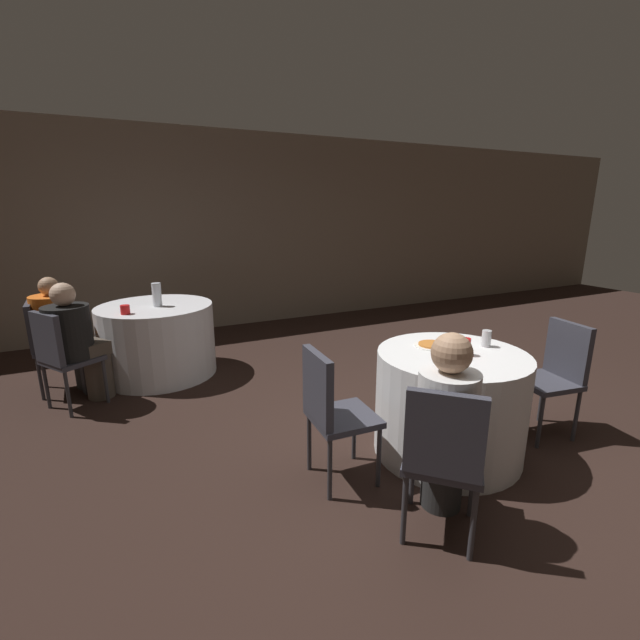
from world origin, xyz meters
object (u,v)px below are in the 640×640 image
(chair_near_west, at_px, (330,405))
(person_orange_shirt, at_px, (64,332))
(chair_near_southwest, at_px, (443,451))
(soda_can_silver, at_px, (486,339))
(soda_can_red, at_px, (465,347))
(bottle_far, at_px, (157,295))
(chair_far_southwest, at_px, (60,352))
(pizza_plate_near, at_px, (432,345))
(person_black_shirt, at_px, (77,342))
(table_near, at_px, (449,403))
(chair_far_west, at_px, (46,339))
(person_white_shirt, at_px, (446,430))
(table_far, at_px, (158,340))
(chair_near_east, at_px, (556,368))

(chair_near_west, height_order, person_orange_shirt, person_orange_shirt)
(chair_near_southwest, relative_size, soda_can_silver, 7.35)
(soda_can_red, bearing_deg, bottle_far, 124.53)
(chair_far_southwest, distance_m, pizza_plate_near, 3.11)
(person_black_shirt, bearing_deg, chair_near_southwest, -0.36)
(table_near, xyz_separation_m, person_orange_shirt, (-2.56, 2.49, 0.20))
(chair_near_southwest, bearing_deg, soda_can_red, 85.32)
(person_black_shirt, height_order, soda_can_red, person_black_shirt)
(chair_far_west, height_order, person_black_shirt, person_black_shirt)
(chair_near_southwest, height_order, bottle_far, bottle_far)
(person_white_shirt, xyz_separation_m, soda_can_silver, (0.86, 0.56, 0.24))
(soda_can_silver, distance_m, soda_can_red, 0.29)
(chair_far_west, bearing_deg, table_near, 44.73)
(chair_near_southwest, relative_size, chair_far_west, 1.00)
(bottle_far, bearing_deg, table_far, 110.50)
(table_far, distance_m, person_white_shirt, 3.30)
(chair_near_southwest, distance_m, pizza_plate_near, 1.10)
(person_orange_shirt, xyz_separation_m, person_black_shirt, (0.13, -0.42, 0.00))
(chair_near_southwest, bearing_deg, chair_near_west, 155.79)
(chair_near_east, height_order, bottle_far, bottle_far)
(table_near, xyz_separation_m, soda_can_red, (0.04, -0.06, 0.44))
(table_near, bearing_deg, soda_can_red, -57.20)
(soda_can_red, bearing_deg, chair_near_east, -5.02)
(chair_near_east, relative_size, soda_can_red, 7.35)
(soda_can_silver, xyz_separation_m, bottle_far, (-2.01, 2.44, 0.06))
(chair_far_southwest, distance_m, person_black_shirt, 0.16)
(table_near, distance_m, person_orange_shirt, 3.57)
(chair_near_southwest, height_order, chair_near_east, same)
(chair_near_east, height_order, soda_can_red, chair_near_east)
(chair_far_southwest, height_order, person_black_shirt, person_black_shirt)
(chair_near_southwest, bearing_deg, soda_can_silver, 79.49)
(pizza_plate_near, bearing_deg, person_black_shirt, 142.01)
(table_near, height_order, pizza_plate_near, pizza_plate_near)
(person_black_shirt, xyz_separation_m, soda_can_red, (2.47, -2.14, 0.23))
(person_black_shirt, distance_m, soda_can_red, 3.27)
(chair_near_west, relative_size, soda_can_red, 7.35)
(person_orange_shirt, relative_size, pizza_plate_near, 4.34)
(chair_far_southwest, xyz_separation_m, soda_can_silver, (2.87, -1.97, 0.28))
(chair_far_west, distance_m, person_orange_shirt, 0.16)
(person_white_shirt, relative_size, soda_can_red, 9.35)
(soda_can_red, bearing_deg, chair_near_west, 173.27)
(chair_far_southwest, bearing_deg, person_white_shirt, 5.33)
(chair_near_west, distance_m, soda_can_red, 1.02)
(person_black_shirt, height_order, pizza_plate_near, person_black_shirt)
(table_near, xyz_separation_m, bottle_far, (-1.69, 2.46, 0.50))
(chair_near_southwest, bearing_deg, pizza_plate_near, 98.29)
(person_white_shirt, distance_m, soda_can_silver, 1.06)
(table_far, bearing_deg, chair_near_southwest, -71.62)
(chair_far_west, distance_m, soda_can_silver, 3.92)
(table_far, bearing_deg, soda_can_red, -55.81)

